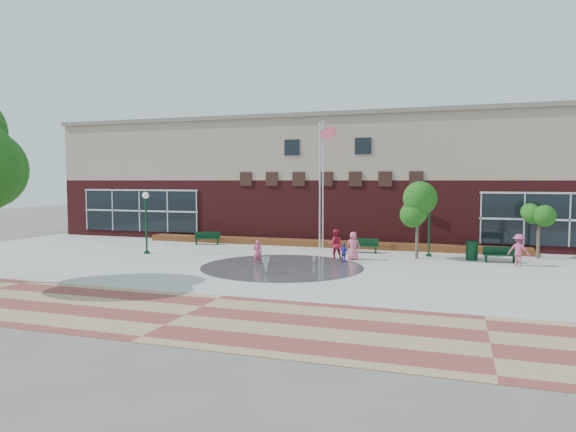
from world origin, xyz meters
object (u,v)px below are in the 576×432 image
(trash_can, at_px, (472,250))
(child_splash, at_px, (258,252))
(flagpole_left, at_px, (324,178))
(flagpole_right, at_px, (321,180))
(bench_left, at_px, (207,241))

(trash_can, bearing_deg, child_splash, -154.97)
(flagpole_left, distance_m, flagpole_right, 1.01)
(flagpole_left, bearing_deg, bench_left, -162.77)
(trash_can, xyz_separation_m, child_splash, (-10.93, -5.10, 0.08))
(flagpole_left, relative_size, trash_can, 7.35)
(flagpole_left, relative_size, child_splash, 6.36)
(bench_left, bearing_deg, child_splash, -64.25)
(flagpole_left, bearing_deg, flagpole_right, -73.78)
(flagpole_left, xyz_separation_m, trash_can, (9.16, -2.19, -4.08))
(flagpole_left, height_order, child_splash, flagpole_left)
(trash_can, relative_size, child_splash, 0.86)
(flagpole_right, xyz_separation_m, child_splash, (-1.81, -6.29, -3.88))
(flagpole_right, distance_m, trash_can, 10.01)
(flagpole_right, height_order, trash_can, flagpole_right)
(flagpole_left, height_order, flagpole_right, flagpole_left)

